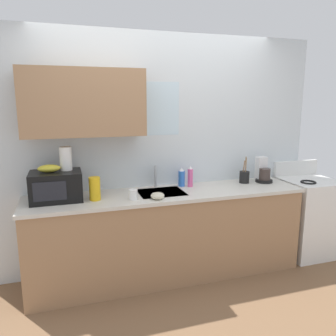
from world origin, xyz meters
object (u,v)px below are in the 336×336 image
Objects in this scene: mug_white at (133,194)px; utensil_crock at (244,177)px; banana_bunch at (49,168)px; paper_towel_roll at (66,158)px; small_bowl at (158,196)px; stove_range at (307,216)px; cereal_canister at (95,189)px; dish_soap_bottle_pink at (190,177)px; dish_soap_bottle_blue at (182,178)px; microwave at (56,186)px; coffee_maker at (263,173)px.

utensil_crock is (1.32, 0.26, 0.02)m from mug_white.
banana_bunch is 0.80m from mug_white.
mug_white is 1.35m from utensil_crock.
paper_towel_roll is 0.75× the size of utensil_crock.
small_bowl is (0.80, -0.30, -0.35)m from paper_towel_roll.
stove_range is 2.84m from paper_towel_roll.
mug_white is (0.34, -0.09, -0.06)m from cereal_canister.
dish_soap_bottle_blue is at bearing 151.33° from dish_soap_bottle_pink.
banana_bunch is 0.91× the size of paper_towel_roll.
small_bowl is (0.90, -0.25, -0.10)m from microwave.
coffee_maker is 1.23× the size of dish_soap_bottle_pink.
coffee_maker reaches higher than small_bowl.
paper_towel_roll is 1.01× the size of cereal_canister.
paper_towel_roll is at bearing 147.99° from cereal_canister.
cereal_canister is at bearing -32.01° from paper_towel_roll.
banana_bunch reaches higher than coffee_maker.
mug_white is (-0.60, -0.33, -0.05)m from dish_soap_bottle_blue.
coffee_maker reaches higher than stove_range.
microwave is 2.24m from coffee_maker.
coffee_maker is 1.57m from mug_white.
paper_towel_roll is 0.97× the size of dish_soap_bottle_pink.
utensil_crock is at bearing 177.14° from coffee_maker.
mug_white is 0.32× the size of utensil_crock.
paper_towel_roll is 0.79× the size of coffee_maker.
microwave reaches higher than dish_soap_bottle_blue.
small_bowl is (0.95, -0.25, -0.27)m from banana_bunch.
paper_towel_roll reaches higher than microwave.
dish_soap_bottle_pink is at bearing 36.90° from small_bowl.
stove_range is 3.66× the size of utensil_crock.
cereal_canister is at bearing 165.27° from mug_white.
banana_bunch is at bearing 165.46° from mug_white.
microwave is 0.94m from small_bowl.
dish_soap_bottle_blue is 2.13× the size of mug_white.
small_bowl is at bearing -15.26° from mug_white.
mug_white is 0.23m from small_bowl.
utensil_crock is 2.27× the size of small_bowl.
dish_soap_bottle_pink reaches higher than small_bowl.
coffee_maker is 1.90m from cereal_canister.
coffee_maker is 0.96m from dish_soap_bottle_blue.
stove_range is 2.19m from mug_white.
dish_soap_bottle_pink is 0.64m from utensil_crock.
microwave is 0.71m from mug_white.
coffee_maker reaches higher than dish_soap_bottle_blue.
coffee_maker is at bearing -2.86° from utensil_crock.
paper_towel_roll reaches higher than cereal_canister.
microwave is 2.02× the size of dish_soap_bottle_pink.
microwave reaches higher than dish_soap_bottle_pink.
dish_soap_bottle_pink reaches higher than stove_range.
utensil_crock is (1.67, 0.17, -0.04)m from cereal_canister.
small_bowl is at bearing -14.71° from banana_bunch.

